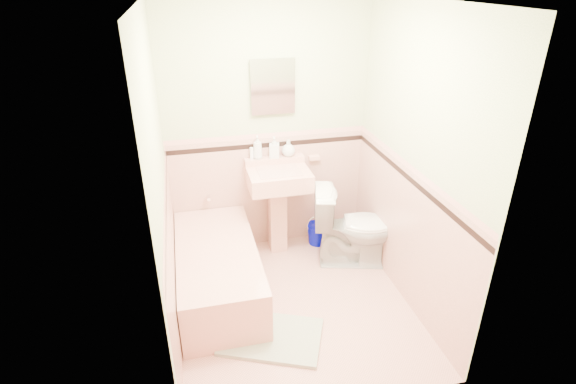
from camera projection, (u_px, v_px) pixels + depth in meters
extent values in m
plane|color=#E5A696|center=(295.00, 305.00, 4.01)|extent=(2.20, 2.20, 0.00)
plane|color=white|center=(297.00, 0.00, 2.90)|extent=(2.20, 2.20, 0.00)
plane|color=#F2E5C5|center=(268.00, 132.00, 4.42)|extent=(2.50, 0.00, 2.50)
plane|color=#F2E5C5|center=(345.00, 256.00, 2.50)|extent=(2.50, 0.00, 2.50)
plane|color=#F2E5C5|center=(161.00, 190.00, 3.25)|extent=(0.00, 2.50, 2.50)
plane|color=#F2E5C5|center=(414.00, 165.00, 3.67)|extent=(0.00, 2.50, 2.50)
plane|color=#E7AB9B|center=(269.00, 192.00, 4.69)|extent=(2.00, 0.00, 2.00)
plane|color=#E7AB9B|center=(338.00, 342.00, 2.80)|extent=(2.00, 0.00, 2.00)
plane|color=#E7AB9B|center=(173.00, 264.00, 3.54)|extent=(0.00, 2.20, 2.20)
plane|color=#E7AB9B|center=(404.00, 233.00, 3.95)|extent=(0.00, 2.20, 2.20)
plane|color=black|center=(268.00, 145.00, 4.46)|extent=(2.00, 0.00, 2.00)
plane|color=black|center=(342.00, 273.00, 2.57)|extent=(2.00, 0.00, 2.00)
plane|color=black|center=(166.00, 206.00, 3.31)|extent=(0.00, 2.20, 2.20)
plane|color=black|center=(410.00, 180.00, 3.72)|extent=(0.00, 2.20, 2.20)
plane|color=#E5A095|center=(268.00, 135.00, 4.41)|extent=(2.00, 0.00, 2.00)
plane|color=#E5A095|center=(343.00, 259.00, 2.53)|extent=(2.00, 0.00, 2.00)
plane|color=#E5A095|center=(165.00, 194.00, 3.26)|extent=(0.00, 2.20, 2.20)
plane|color=#E5A095|center=(412.00, 169.00, 3.68)|extent=(0.00, 2.20, 2.20)
cube|color=#E09D8C|center=(218.00, 272.00, 4.07)|extent=(0.70, 1.50, 0.45)
cylinder|color=silver|center=(208.00, 197.00, 4.51)|extent=(0.04, 0.12, 0.04)
cylinder|color=silver|center=(275.00, 164.00, 4.47)|extent=(0.02, 0.02, 0.10)
cube|color=white|center=(273.00, 86.00, 4.20)|extent=(0.37, 0.04, 0.46)
cube|color=#E09D8C|center=(314.00, 158.00, 4.61)|extent=(0.11, 0.07, 0.04)
imported|color=#B2B2B2|center=(258.00, 147.00, 4.40)|extent=(0.11, 0.11, 0.23)
imported|color=#B2B2B2|center=(274.00, 147.00, 4.44)|extent=(0.12, 0.12, 0.21)
imported|color=#B2B2B2|center=(288.00, 148.00, 4.48)|extent=(0.17, 0.17, 0.17)
cylinder|color=white|center=(252.00, 153.00, 4.41)|extent=(0.04, 0.04, 0.12)
imported|color=white|center=(354.00, 227.00, 4.43)|extent=(0.89, 0.65, 0.81)
cube|color=gray|center=(271.00, 337.00, 3.64)|extent=(0.93, 0.80, 0.03)
cube|color=#BF1E59|center=(258.00, 334.00, 3.60)|extent=(0.16, 0.09, 0.06)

